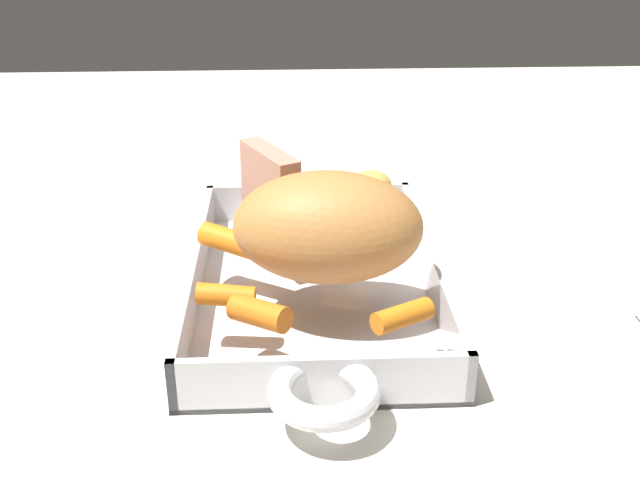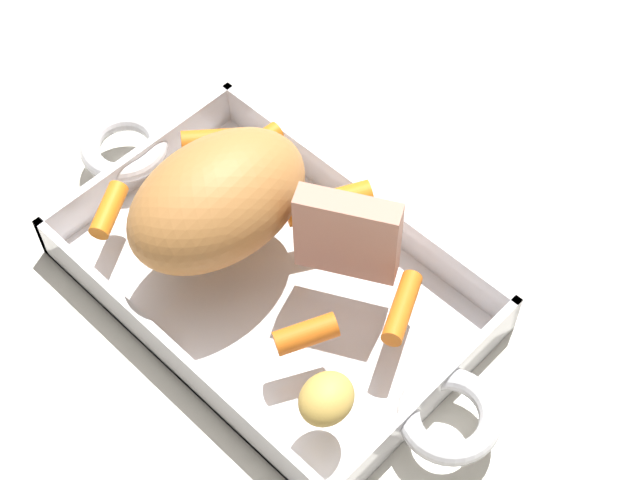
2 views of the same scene
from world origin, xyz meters
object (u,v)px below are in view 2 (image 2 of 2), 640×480
Objects in this scene: roast_slice_thick at (347,235)px; baby_carrot_long at (325,201)px; baby_carrot_center_right at (109,210)px; potato_near_roast at (326,399)px; baby_carrot_northeast at (402,308)px; roasting_dish at (272,280)px; pork_roast at (218,200)px; baby_carrot_southwest at (209,141)px; baby_carrot_center_left at (257,144)px; baby_carrot_northwest at (306,334)px.

baby_carrot_long is (0.05, -0.03, -0.03)m from roast_slice_thick.
potato_near_roast is (-0.24, 0.00, 0.01)m from baby_carrot_center_right.
roast_slice_thick reaches higher than baby_carrot_long.
baby_carrot_northeast is 1.44× the size of potato_near_roast.
pork_roast is at bearing 12.14° from roasting_dish.
baby_carrot_northeast is 0.11m from baby_carrot_long.
baby_carrot_southwest is at bearing -24.01° from potato_near_roast.
baby_carrot_center_right is at bearing 30.01° from roast_slice_thick.
baby_carrot_center_left is at bearing -3.11° from baby_carrot_long.
potato_near_roast reaches higher than baby_carrot_northeast.
baby_carrot_northeast is at bearing -82.09° from potato_near_roast.
roast_slice_thick is at bearing -149.99° from baby_carrot_center_right.
roast_slice_thick is 0.17m from baby_carrot_southwest.
baby_carrot_long is 1.63× the size of potato_near_roast.
roast_slice_thick is 1.83× the size of potato_near_roast.
roast_slice_thick is 0.06m from baby_carrot_long.
baby_carrot_center_right is at bearing 87.05° from baby_carrot_southwest.
pork_roast reaches higher than baby_carrot_center_left.
potato_near_roast reaches higher than baby_carrot_long.
baby_carrot_northwest is at bearing 127.17° from baby_carrot_long.
roasting_dish is at bearing 39.27° from roast_slice_thick.
baby_carrot_northeast is 0.89× the size of baby_carrot_long.
roast_slice_thick is 1.12× the size of baby_carrot_long.
baby_carrot_center_left is 1.03× the size of potato_near_roast.
roasting_dish is 0.08m from baby_carrot_long.
pork_roast reaches higher than roast_slice_thick.
baby_carrot_center_left is (0.13, -0.03, -0.03)m from roast_slice_thick.
baby_carrot_long is at bearing -46.02° from potato_near_roast.
baby_carrot_center_left is at bearing -138.98° from baby_carrot_southwest.
baby_carrot_center_left is (0.16, -0.10, -0.00)m from baby_carrot_northwest.
roasting_dish is 2.90× the size of pork_roast.
baby_carrot_center_left is (0.04, -0.08, -0.04)m from pork_roast.
pork_roast is 3.52× the size of potato_near_roast.
baby_carrot_long is (-0.08, 0.00, 0.00)m from baby_carrot_center_left.
baby_carrot_center_right reaches higher than roasting_dish.
baby_carrot_center_right is 0.77× the size of baby_carrot_northeast.
baby_carrot_center_right is 1.01× the size of baby_carrot_southwest.
baby_carrot_center_right is 0.25m from baby_carrot_northeast.
baby_carrot_northwest reaches higher than baby_carrot_northeast.
pork_roast is 2.45× the size of baby_carrot_northeast.
potato_near_roast reaches higher than baby_carrot_center_right.
potato_near_roast is (-0.24, 0.11, 0.01)m from baby_carrot_southwest.
baby_carrot_northwest is 0.67× the size of baby_carrot_long.
baby_carrot_northeast is at bearing -117.90° from baby_carrot_northwest.
baby_carrot_long reaches higher than roasting_dish.
baby_carrot_center_right is 0.24m from potato_near_roast.
baby_carrot_northwest is 0.12m from baby_carrot_long.
roasting_dish is at bearing 141.23° from baby_carrot_center_left.
baby_carrot_center_left is 0.08m from baby_carrot_long.
roasting_dish is 6.29× the size of baby_carrot_long.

